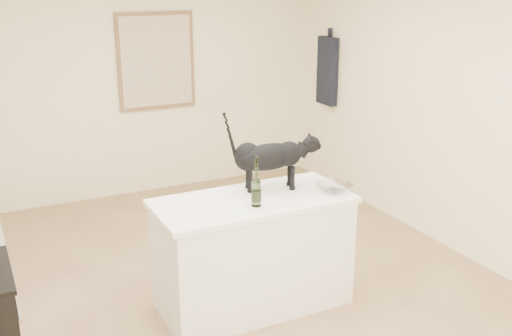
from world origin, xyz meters
The scene contains 11 objects.
floor centered at (0.00, 0.00, 0.00)m, with size 5.50×5.50×0.00m, color tan.
wall_back centered at (0.00, 2.75, 1.30)m, with size 4.50×4.50×0.00m, color #F1E6BA.
wall_right centered at (2.25, 0.00, 1.30)m, with size 5.50×5.50×0.00m, color #F1E6BA.
island_base centered at (0.10, -0.20, 0.43)m, with size 1.44×0.67×0.86m, color white.
island_top centered at (0.10, -0.20, 0.88)m, with size 1.50×0.70×0.04m, color white.
artwork_frame centered at (0.30, 2.72, 1.55)m, with size 0.90×0.03×1.10m, color brown.
artwork_canvas centered at (0.30, 2.70, 1.55)m, with size 0.82×0.00×1.02m, color beige.
hanging_garment centered at (2.19, 2.05, 1.40)m, with size 0.08×0.34×0.80m, color black.
black_cat centered at (0.31, -0.06, 1.13)m, with size 0.67×0.20×0.47m, color black, non-canonical shape.
wine_bottle centered at (0.06, -0.34, 1.07)m, with size 0.07×0.07×0.33m, color #355823.
glass_bowl centered at (0.73, -0.33, 0.93)m, with size 0.26×0.26×0.06m, color silver.
Camera 1 is at (-1.77, -4.01, 2.52)m, focal length 42.36 mm.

